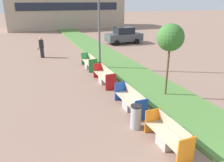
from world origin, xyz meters
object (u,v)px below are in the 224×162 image
(bench_blue_frame, at_px, (131,102))
(pedestrian_walking, at_px, (41,47))
(bench_green_frame, at_px, (90,63))
(parked_car_distant, at_px, (124,36))
(bench_red_frame, at_px, (105,77))
(litter_bin, at_px, (136,117))
(bench_orange_frame, at_px, (168,137))
(street_lamp_post, at_px, (99,0))
(sapling_tree_near, at_px, (170,38))

(bench_blue_frame, height_order, pedestrian_walking, pedestrian_walking)
(bench_green_frame, xyz_separation_m, parked_car_distant, (6.41, 8.14, 0.54))
(bench_red_frame, distance_m, litter_bin, 5.18)
(bench_orange_frame, bearing_deg, street_lamp_post, 86.23)
(litter_bin, bearing_deg, pedestrian_walking, 100.83)
(bench_blue_frame, xyz_separation_m, bench_red_frame, (0.00, 3.62, 0.00))
(bench_red_frame, xyz_separation_m, street_lamp_post, (0.61, 2.76, 4.36))
(litter_bin, xyz_separation_m, parked_car_distant, (6.92, 16.67, 0.42))
(street_lamp_post, relative_size, parked_car_distant, 2.03)
(bench_red_frame, relative_size, litter_bin, 2.42)
(bench_orange_frame, distance_m, parked_car_distant, 19.19)
(bench_blue_frame, relative_size, bench_red_frame, 0.93)
(bench_red_frame, relative_size, sapling_tree_near, 0.63)
(street_lamp_post, bearing_deg, litter_bin, -98.07)
(pedestrian_walking, bearing_deg, bench_blue_frame, -75.40)
(bench_red_frame, bearing_deg, litter_bin, -95.68)
(bench_blue_frame, xyz_separation_m, sapling_tree_near, (2.25, 0.54, 2.70))
(bench_blue_frame, xyz_separation_m, pedestrian_walking, (-3.02, 11.59, 0.54))
(litter_bin, height_order, street_lamp_post, street_lamp_post)
(bench_orange_frame, bearing_deg, pedestrian_walking, 101.73)
(bench_orange_frame, height_order, street_lamp_post, street_lamp_post)
(bench_orange_frame, bearing_deg, bench_blue_frame, 89.94)
(bench_blue_frame, height_order, bench_green_frame, same)
(bench_orange_frame, bearing_deg, litter_bin, 109.76)
(bench_orange_frame, relative_size, street_lamp_post, 0.23)
(bench_red_frame, height_order, sapling_tree_near, sapling_tree_near)
(pedestrian_walking, distance_m, parked_car_distant, 10.07)
(sapling_tree_near, distance_m, parked_car_distant, 15.34)
(bench_red_frame, distance_m, sapling_tree_near, 4.67)
(bench_blue_frame, distance_m, street_lamp_post, 7.76)
(bench_orange_frame, xyz_separation_m, parked_car_distant, (6.41, 18.08, 0.55))
(parked_car_distant, bearing_deg, bench_red_frame, -121.61)
(litter_bin, bearing_deg, bench_blue_frame, 71.53)
(sapling_tree_near, relative_size, pedestrian_walking, 2.10)
(parked_car_distant, bearing_deg, litter_bin, -115.06)
(bench_green_frame, relative_size, pedestrian_walking, 1.22)
(pedestrian_walking, bearing_deg, bench_red_frame, -69.23)
(bench_blue_frame, bearing_deg, sapling_tree_near, 13.38)
(bench_orange_frame, height_order, sapling_tree_near, sapling_tree_near)
(bench_blue_frame, distance_m, bench_green_frame, 7.00)
(bench_blue_frame, height_order, sapling_tree_near, sapling_tree_near)
(litter_bin, bearing_deg, parked_car_distant, 67.46)
(bench_green_frame, distance_m, sapling_tree_near, 7.36)
(street_lamp_post, bearing_deg, sapling_tree_near, -74.31)
(bench_green_frame, bearing_deg, parked_car_distant, 51.81)
(bench_orange_frame, xyz_separation_m, litter_bin, (-0.51, 1.41, 0.13))
(bench_orange_frame, relative_size, bench_green_frame, 0.90)
(bench_red_frame, bearing_deg, bench_green_frame, 90.04)
(bench_blue_frame, xyz_separation_m, bench_green_frame, (-0.00, 7.00, -0.00))
(bench_orange_frame, bearing_deg, bench_red_frame, 89.96)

